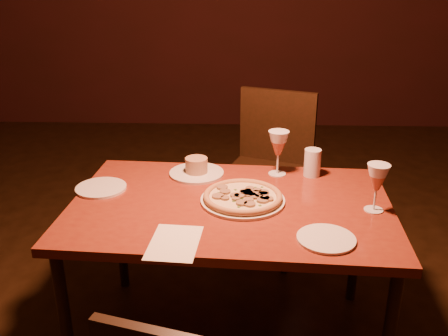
{
  "coord_description": "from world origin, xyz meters",
  "views": [
    {
      "loc": [
        0.31,
        -1.52,
        1.56
      ],
      "look_at": [
        0.24,
        0.31,
        0.81
      ],
      "focal_mm": 40.0,
      "sensor_mm": 36.0,
      "label": 1
    }
  ],
  "objects": [
    {
      "name": "side_plate_near",
      "position": [
        0.61,
        -0.02,
        0.68
      ],
      "size": [
        0.2,
        0.2,
        0.01
      ],
      "primitive_type": "cylinder",
      "color": "silver",
      "rests_on": "dining_table"
    },
    {
      "name": "dining_table",
      "position": [
        0.27,
        0.26,
        0.62
      ],
      "size": [
        1.31,
        0.89,
        0.68
      ],
      "rotation": [
        0.0,
        0.0,
        -0.06
      ],
      "color": "maroon",
      "rests_on": "floor"
    },
    {
      "name": "wine_glass_right",
      "position": [
        0.82,
        0.21,
        0.77
      ],
      "size": [
        0.09,
        0.09,
        0.19
      ],
      "primitive_type": null,
      "color": "#B2614A",
      "rests_on": "dining_table"
    },
    {
      "name": "menu_card",
      "position": [
        0.09,
        -0.06,
        0.68
      ],
      "size": [
        0.18,
        0.25,
        0.0
      ],
      "primitive_type": "cube",
      "rotation": [
        0.0,
        0.0,
        -0.08
      ],
      "color": "white",
      "rests_on": "dining_table"
    },
    {
      "name": "wine_glass_far",
      "position": [
        0.47,
        0.56,
        0.78
      ],
      "size": [
        0.09,
        0.09,
        0.2
      ],
      "primitive_type": null,
      "color": "#B2614A",
      "rests_on": "dining_table"
    },
    {
      "name": "side_plate_left",
      "position": [
        -0.28,
        0.37,
        0.68
      ],
      "size": [
        0.21,
        0.21,
        0.01
      ],
      "primitive_type": "cylinder",
      "color": "silver",
      "rests_on": "dining_table"
    },
    {
      "name": "chair_far",
      "position": [
        0.47,
        1.09,
        0.51
      ],
      "size": [
        0.56,
        0.56,
        0.91
      ],
      "rotation": [
        0.0,
        0.0,
        -0.34
      ],
      "color": "black",
      "rests_on": "floor"
    },
    {
      "name": "ramekin_saucer",
      "position": [
        0.11,
        0.54,
        0.7
      ],
      "size": [
        0.24,
        0.24,
        0.08
      ],
      "color": "silver",
      "rests_on": "dining_table"
    },
    {
      "name": "pizza_plate",
      "position": [
        0.32,
        0.27,
        0.7
      ],
      "size": [
        0.34,
        0.34,
        0.04
      ],
      "color": "silver",
      "rests_on": "dining_table"
    },
    {
      "name": "water_tumbler",
      "position": [
        0.63,
        0.55,
        0.74
      ],
      "size": [
        0.07,
        0.07,
        0.12
      ],
      "primitive_type": "cylinder",
      "color": "silver",
      "rests_on": "dining_table"
    }
  ]
}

